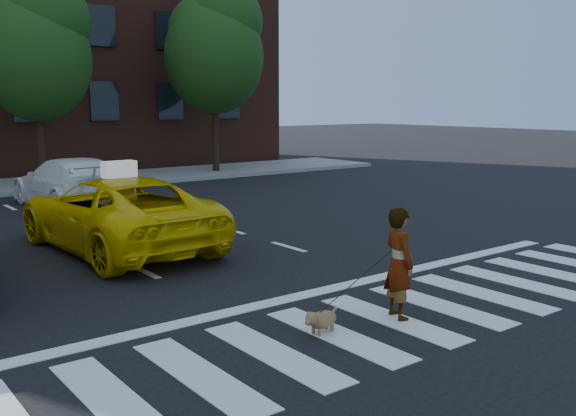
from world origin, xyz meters
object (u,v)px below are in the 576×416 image
at_px(taxi, 117,213).
at_px(white_suv, 70,183).
at_px(dog, 321,320).
at_px(tree_right, 215,44).
at_px(tree_mid, 36,45).
at_px(woman, 399,263).

relative_size(taxi, white_suv, 1.09).
xyz_separation_m(taxi, dog, (0.12, -6.18, -0.55)).
relative_size(tree_right, taxi, 1.44).
height_order(tree_mid, taxi, tree_mid).
relative_size(tree_mid, woman, 4.60).
relative_size(white_suv, dog, 8.38).
bearing_deg(tree_right, tree_mid, 180.00).
xyz_separation_m(tree_mid, tree_right, (7.00, -0.00, 0.41)).
xyz_separation_m(tree_right, woman, (-7.42, -16.99, -4.49)).
bearing_deg(taxi, tree_mid, -101.93).
relative_size(tree_right, white_suv, 1.57).
xyz_separation_m(taxi, white_suv, (1.04, 5.78, -0.03)).
distance_m(tree_right, woman, 19.08).
height_order(white_suv, dog, white_suv).
height_order(taxi, dog, taxi).
relative_size(tree_mid, taxi, 1.33).
height_order(tree_right, dog, tree_right).
distance_m(tree_mid, dog, 17.54).
relative_size(tree_mid, white_suv, 1.44).
height_order(tree_right, woman, tree_right).
bearing_deg(tree_right, woman, -113.58).
distance_m(tree_right, white_suv, 10.22).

